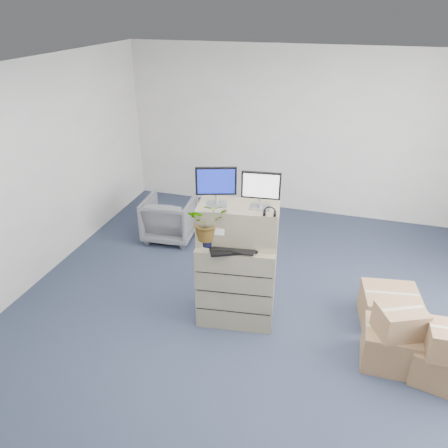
{
  "coord_description": "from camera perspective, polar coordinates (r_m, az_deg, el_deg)",
  "views": [
    {
      "loc": [
        0.82,
        -3.76,
        3.42
      ],
      "look_at": [
        -0.41,
        0.4,
        1.17
      ],
      "focal_mm": 35.0,
      "sensor_mm": 36.0,
      "label": 1
    }
  ],
  "objects": [
    {
      "name": "filing_cabinet_upper",
      "position": [
        4.76,
        1.85,
        0.04
      ],
      "size": [
        0.92,
        0.54,
        0.44
      ],
      "primitive_type": "cube",
      "rotation": [
        0.0,
        0.0,
        0.13
      ],
      "color": "gray",
      "rests_on": "filing_cabinet_lower"
    },
    {
      "name": "potted_plant",
      "position": [
        4.65,
        -2.1,
        -0.14
      ],
      "size": [
        0.52,
        0.55,
        0.44
      ],
      "rotation": [
        0.0,
        0.0,
        0.13
      ],
      "color": "#97A988",
      "rests_on": "filing_cabinet_lower"
    },
    {
      "name": "external_drive",
      "position": [
        4.91,
        5.35,
        -1.72
      ],
      "size": [
        0.21,
        0.18,
        0.05
      ],
      "primitive_type": "cube",
      "rotation": [
        0.0,
        0.0,
        0.37
      ],
      "color": "black",
      "rests_on": "filing_cabinet_lower"
    },
    {
      "name": "cardboard_boxes",
      "position": [
        5.19,
        25.14,
        -13.05
      ],
      "size": [
        1.81,
        1.4,
        0.74
      ],
      "color": "brown",
      "rests_on": "ground"
    },
    {
      "name": "mouse",
      "position": [
        4.73,
        6.13,
        -3.12
      ],
      "size": [
        0.09,
        0.06,
        0.03
      ],
      "primitive_type": "ellipsoid",
      "rotation": [
        0.0,
        0.0,
        0.14
      ],
      "color": "silver",
      "rests_on": "filing_cabinet_lower"
    },
    {
      "name": "filing_cabinet_lower",
      "position": [
        5.09,
        1.66,
        -7.48
      ],
      "size": [
        0.93,
        0.64,
        1.02
      ],
      "primitive_type": "cube",
      "rotation": [
        0.0,
        0.0,
        0.13
      ],
      "color": "gray",
      "rests_on": "ground"
    },
    {
      "name": "tissue_box",
      "position": [
        4.86,
        5.49,
        -1.14
      ],
      "size": [
        0.24,
        0.15,
        0.08
      ],
      "primitive_type": "cube",
      "rotation": [
        0.0,
        0.0,
        0.17
      ],
      "color": "#3883C0",
      "rests_on": "external_drive"
    },
    {
      "name": "monitor_left",
      "position": [
        4.58,
        -1.04,
        5.25
      ],
      "size": [
        0.42,
        0.23,
        0.43
      ],
      "rotation": [
        0.0,
        0.0,
        0.31
      ],
      "color": "#99999E",
      "rests_on": "filing_cabinet_upper"
    },
    {
      "name": "monitor_right",
      "position": [
        4.53,
        4.84,
        4.68
      ],
      "size": [
        0.41,
        0.18,
        0.4
      ],
      "rotation": [
        0.0,
        0.0,
        0.1
      ],
      "color": "#99999E",
      "rests_on": "filing_cabinet_upper"
    },
    {
      "name": "headphones",
      "position": [
        4.46,
        5.99,
        1.55
      ],
      "size": [
        0.13,
        0.03,
        0.13
      ],
      "primitive_type": "torus",
      "rotation": [
        1.57,
        0.0,
        0.13
      ],
      "color": "black",
      "rests_on": "filing_cabinet_upper"
    },
    {
      "name": "keyboard",
      "position": [
        4.68,
        1.18,
        -3.35
      ],
      "size": [
        0.54,
        0.4,
        0.03
      ],
      "primitive_type": "cube",
      "rotation": [
        0.0,
        0.0,
        0.44
      ],
      "color": "black",
      "rests_on": "filing_cabinet_lower"
    },
    {
      "name": "ground",
      "position": [
        5.15,
        3.25,
        -14.25
      ],
      "size": [
        7.0,
        7.0,
        0.0
      ],
      "primitive_type": "plane",
      "color": "#273246",
      "rests_on": "ground"
    },
    {
      "name": "wall_back",
      "position": [
        7.59,
        9.95,
        11.59
      ],
      "size": [
        6.0,
        0.02,
        2.8
      ],
      "primitive_type": "cube",
      "color": "silver",
      "rests_on": "ground"
    },
    {
      "name": "phone_dock",
      "position": [
        4.82,
        1.52,
        -1.96
      ],
      "size": [
        0.06,
        0.05,
        0.12
      ],
      "rotation": [
        0.0,
        0.0,
        0.13
      ],
      "color": "silver",
      "rests_on": "filing_cabinet_lower"
    },
    {
      "name": "office_chair",
      "position": [
        6.89,
        -7.12,
        1.05
      ],
      "size": [
        0.8,
        0.75,
        0.76
      ],
      "primitive_type": "imported",
      "rotation": [
        0.0,
        0.0,
        3.22
      ],
      "color": "#5A5B5F",
      "rests_on": "ground"
    },
    {
      "name": "water_bottle",
      "position": [
        4.79,
        2.25,
        -0.87
      ],
      "size": [
        0.08,
        0.08,
        0.27
      ],
      "primitive_type": "cylinder",
      "color": "#999BA2",
      "rests_on": "filing_cabinet_lower"
    }
  ]
}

